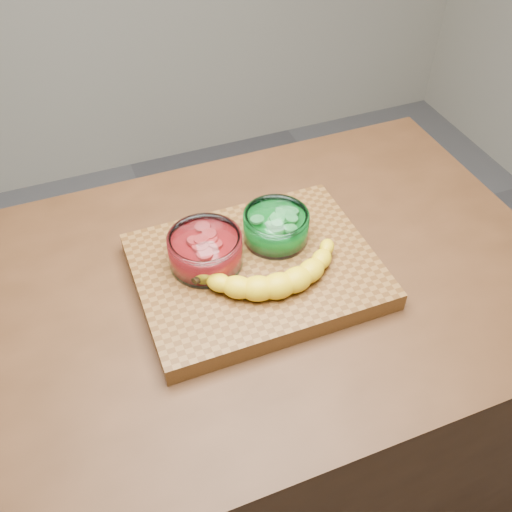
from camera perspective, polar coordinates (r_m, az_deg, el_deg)
name	(u,v)px	position (r m, az deg, el deg)	size (l,w,h in m)	color
ground	(256,478)	(1.87, 0.00, -21.32)	(3.50, 3.50, 0.00)	#58575C
counter	(256,400)	(1.47, 0.00, -14.22)	(1.20, 0.80, 0.90)	#492A16
cutting_board	(256,271)	(1.10, 0.00, -1.48)	(0.45, 0.35, 0.04)	brown
bowl_red	(205,250)	(1.07, -5.08, 0.58)	(0.14, 0.14, 0.06)	white
bowl_green	(276,226)	(1.11, 2.01, 2.97)	(0.13, 0.13, 0.06)	white
banana	(272,271)	(1.04, 1.65, -1.49)	(0.31, 0.15, 0.04)	yellow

